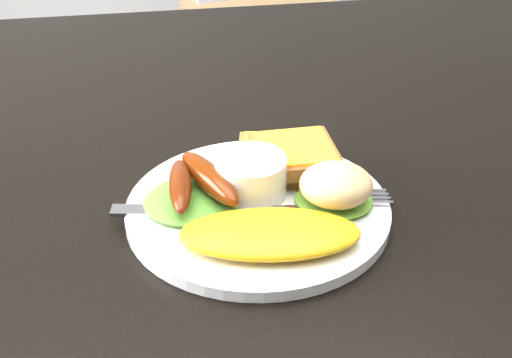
{
  "coord_description": "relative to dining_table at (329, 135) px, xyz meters",
  "views": [
    {
      "loc": [
        -0.2,
        -0.69,
        1.12
      ],
      "look_at": [
        -0.11,
        -0.16,
        0.78
      ],
      "focal_mm": 50.0,
      "sensor_mm": 36.0,
      "label": 1
    }
  ],
  "objects": [
    {
      "name": "ramekin",
      "position": [
        -0.11,
        -0.15,
        0.05
      ],
      "size": [
        0.08,
        0.08,
        0.04
      ],
      "primitive_type": "cylinder",
      "rotation": [
        0.0,
        0.0,
        -0.37
      ],
      "color": "white",
      "rests_on": "plate"
    },
    {
      "name": "lettuce_right",
      "position": [
        -0.04,
        -0.18,
        0.04
      ],
      "size": [
        0.09,
        0.08,
        0.01
      ],
      "primitive_type": "ellipsoid",
      "rotation": [
        0.0,
        0.0,
        -0.31
      ],
      "color": "#4C8823",
      "rests_on": "plate"
    },
    {
      "name": "toast_b",
      "position": [
        -0.07,
        -0.12,
        0.05
      ],
      "size": [
        0.08,
        0.08,
        0.01
      ],
      "primitive_type": "cube",
      "rotation": [
        0.0,
        0.0,
        0.02
      ],
      "color": "brown",
      "rests_on": "toast_a"
    },
    {
      "name": "dining_chair",
      "position": [
        0.16,
        1.13,
        -0.28
      ],
      "size": [
        0.5,
        0.5,
        0.05
      ],
      "primitive_type": "cube",
      "rotation": [
        0.0,
        0.0,
        0.24
      ],
      "color": "tan",
      "rests_on": "ground"
    },
    {
      "name": "plate",
      "position": [
        -0.11,
        -0.17,
        0.03
      ],
      "size": [
        0.24,
        0.24,
        0.01
      ],
      "primitive_type": "cylinder",
      "color": "white",
      "rests_on": "dining_table"
    },
    {
      "name": "toast_a",
      "position": [
        -0.08,
        -0.11,
        0.04
      ],
      "size": [
        0.1,
        0.1,
        0.01
      ],
      "primitive_type": "cube",
      "rotation": [
        0.0,
        0.0,
        -0.2
      ],
      "color": "olive",
      "rests_on": "plate"
    },
    {
      "name": "fork",
      "position": [
        -0.15,
        -0.18,
        0.03
      ],
      "size": [
        0.18,
        0.05,
        0.0
      ],
      "primitive_type": "cube",
      "rotation": [
        0.0,
        0.0,
        -0.18
      ],
      "color": "#ADAFB7",
      "rests_on": "plate"
    },
    {
      "name": "omelette",
      "position": [
        -0.11,
        -0.23,
        0.04
      ],
      "size": [
        0.16,
        0.09,
        0.02
      ],
      "primitive_type": "ellipsoid",
      "rotation": [
        0.0,
        0.0,
        -0.14
      ],
      "color": "yellow",
      "rests_on": "plate"
    },
    {
      "name": "lettuce_left",
      "position": [
        -0.17,
        -0.16,
        0.04
      ],
      "size": [
        0.11,
        0.11,
        0.01
      ],
      "primitive_type": "ellipsoid",
      "rotation": [
        0.0,
        0.0,
        0.3
      ],
      "color": "#578A2F",
      "rests_on": "plate"
    },
    {
      "name": "dining_table",
      "position": [
        0.0,
        0.0,
        0.0
      ],
      "size": [
        1.2,
        0.8,
        0.04
      ],
      "primitive_type": "cube",
      "color": "black",
      "rests_on": "ground"
    },
    {
      "name": "potato_salad",
      "position": [
        -0.05,
        -0.19,
        0.06
      ],
      "size": [
        0.07,
        0.06,
        0.03
      ],
      "primitive_type": "ellipsoid",
      "rotation": [
        0.0,
        0.0,
        -0.06
      ],
      "color": "beige",
      "rests_on": "lettuce_right"
    },
    {
      "name": "sausage_a",
      "position": [
        -0.18,
        -0.16,
        0.05
      ],
      "size": [
        0.03,
        0.08,
        0.02
      ],
      "primitive_type": "ellipsoid",
      "rotation": [
        0.0,
        0.0,
        -0.06
      ],
      "color": "#5F1F0B",
      "rests_on": "lettuce_left"
    },
    {
      "name": "sausage_b",
      "position": [
        -0.15,
        -0.15,
        0.05
      ],
      "size": [
        0.06,
        0.1,
        0.02
      ],
      "primitive_type": "ellipsoid",
      "rotation": [
        0.0,
        0.0,
        0.39
      ],
      "color": "#6A2205",
      "rests_on": "lettuce_left"
    }
  ]
}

